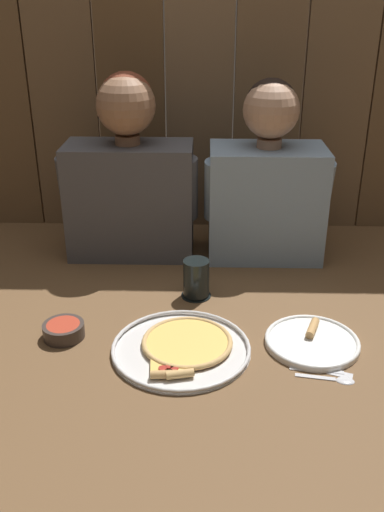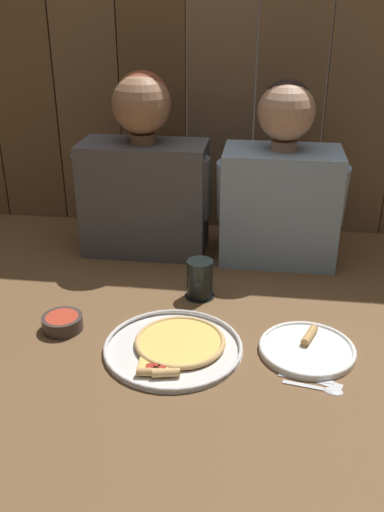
# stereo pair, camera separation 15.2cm
# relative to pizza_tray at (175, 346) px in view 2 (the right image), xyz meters

# --- Properties ---
(ground_plane) EXTENTS (3.20, 3.20, 0.00)m
(ground_plane) POSITION_rel_pizza_tray_xyz_m (0.03, 0.08, -0.01)
(ground_plane) COLOR brown
(pizza_tray) EXTENTS (0.36, 0.36, 0.03)m
(pizza_tray) POSITION_rel_pizza_tray_xyz_m (0.00, 0.00, 0.00)
(pizza_tray) COLOR silver
(pizza_tray) RESTS_ON ground
(dinner_plate) EXTENTS (0.25, 0.25, 0.03)m
(dinner_plate) POSITION_rel_pizza_tray_xyz_m (0.33, 0.03, -0.00)
(dinner_plate) COLOR white
(dinner_plate) RESTS_ON ground
(drinking_glass) EXTENTS (0.09, 0.09, 0.12)m
(drinking_glass) POSITION_rel_pizza_tray_xyz_m (0.03, 0.28, 0.05)
(drinking_glass) COLOR black
(drinking_glass) RESTS_ON ground
(dipping_bowl) EXTENTS (0.11, 0.11, 0.04)m
(dipping_bowl) POSITION_rel_pizza_tray_xyz_m (-0.32, 0.05, 0.01)
(dipping_bowl) COLOR #3D332D
(dipping_bowl) RESTS_ON ground
(table_fork) EXTENTS (0.13, 0.04, 0.01)m
(table_fork) POSITION_rel_pizza_tray_xyz_m (0.32, -0.08, -0.01)
(table_fork) COLOR silver
(table_fork) RESTS_ON ground
(table_knife) EXTENTS (0.15, 0.07, 0.01)m
(table_knife) POSITION_rel_pizza_tray_xyz_m (0.34, -0.08, -0.01)
(table_knife) COLOR silver
(table_knife) RESTS_ON ground
(table_spoon) EXTENTS (0.14, 0.04, 0.01)m
(table_spoon) POSITION_rel_pizza_tray_xyz_m (0.37, -0.11, -0.01)
(table_spoon) COLOR silver
(table_spoon) RESTS_ON ground
(diner_left) EXTENTS (0.45, 0.20, 0.61)m
(diner_left) POSITION_rel_pizza_tray_xyz_m (-0.20, 0.59, 0.27)
(diner_left) COLOR #4C4C51
(diner_left) RESTS_ON ground
(diner_right) EXTENTS (0.41, 0.23, 0.59)m
(diner_right) POSITION_rel_pizza_tray_xyz_m (0.26, 0.59, 0.25)
(diner_right) COLOR #849EB7
(diner_right) RESTS_ON ground
(wooden_backdrop_wall) EXTENTS (2.19, 0.03, 1.22)m
(wooden_backdrop_wall) POSITION_rel_pizza_tray_xyz_m (0.03, 0.87, 0.60)
(wooden_backdrop_wall) COLOR brown
(wooden_backdrop_wall) RESTS_ON ground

